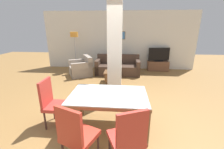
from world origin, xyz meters
TOP-DOWN VIEW (x-y plane):
  - ground_plane at (0.00, 0.00)m, footprint 18.00×18.00m
  - back_wall at (0.00, 4.71)m, footprint 7.20×0.09m
  - divider_pillar at (0.02, 1.44)m, footprint 0.38×0.37m
  - dining_table at (0.00, 0.00)m, footprint 1.51×1.00m
  - dining_chair_head_left at (-1.15, 0.00)m, footprint 0.46×0.46m
  - dining_chair_near_left at (-0.37, -0.90)m, footprint 0.60×0.60m
  - dining_chair_near_right at (0.37, -0.90)m, footprint 0.60×0.60m
  - sofa at (-0.00, 3.71)m, footprint 1.87×0.86m
  - armchair at (-1.54, 3.38)m, footprint 1.16×1.17m
  - coffee_table at (-0.14, 2.69)m, footprint 0.64×0.54m
  - bottle at (-0.20, 2.71)m, footprint 0.07×0.07m
  - tv_stand at (1.87, 4.43)m, footprint 0.96×0.40m
  - tv_screen at (1.87, 4.43)m, footprint 0.98×0.25m
  - floor_lamp at (-1.99, 4.11)m, footprint 0.35×0.35m

SIDE VIEW (x-z plane):
  - ground_plane at x=0.00m, z-range 0.00..0.00m
  - coffee_table at x=-0.14m, z-range 0.01..0.41m
  - tv_stand at x=1.87m, z-range 0.00..0.45m
  - armchair at x=-1.54m, z-range -0.12..0.69m
  - sofa at x=0.00m, z-range -0.13..0.70m
  - bottle at x=-0.20m, z-range 0.37..0.66m
  - dining_chair_head_left at x=-1.15m, z-range 0.04..1.05m
  - dining_chair_near_left at x=-0.37m, z-range 0.04..1.05m
  - dining_chair_near_right at x=0.37m, z-range 0.04..1.05m
  - dining_table at x=0.00m, z-range 0.22..0.97m
  - tv_screen at x=1.87m, z-range 0.44..1.07m
  - divider_pillar at x=0.02m, z-range 0.00..2.70m
  - back_wall at x=0.00m, z-range 0.00..2.70m
  - floor_lamp at x=-1.99m, z-range 0.62..2.39m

